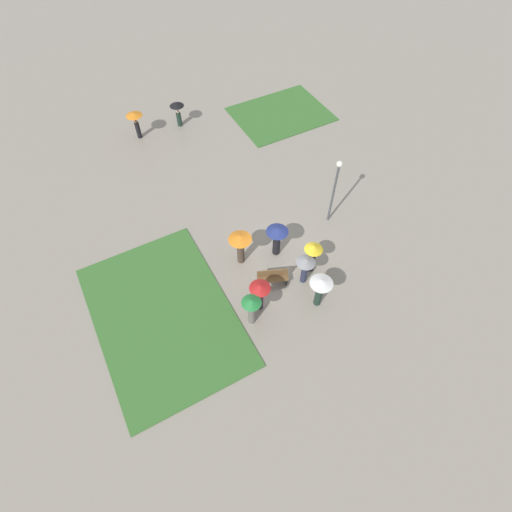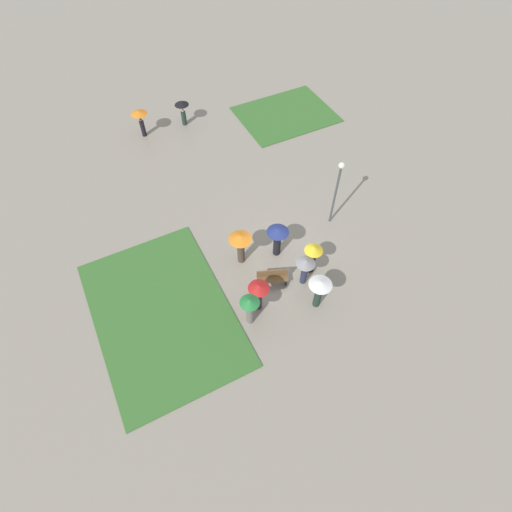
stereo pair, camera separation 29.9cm
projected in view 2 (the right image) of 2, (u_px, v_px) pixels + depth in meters
ground_plane at (277, 256)px, 20.98m from camera, size 90.00×90.00×0.00m
lawn_patch_near at (162, 313)px, 18.93m from camera, size 6.07×9.00×0.06m
lawn_patch_far at (286, 114)px, 28.58m from camera, size 6.53×5.15×0.06m
park_bench at (272, 277)px, 19.62m from camera, size 1.59×0.96×0.90m
lamp_post at (337, 185)px, 20.33m from camera, size 0.32×0.32×4.15m
crowd_person_white at (320, 288)px, 18.10m from camera, size 1.08×1.08×1.97m
crowd_person_orange at (241, 242)px, 19.64m from camera, size 1.17×1.17×2.02m
crowd_person_red at (259, 292)px, 18.06m from camera, size 0.98×0.98×1.91m
crowd_person_navy at (278, 237)px, 20.05m from camera, size 1.13×1.13×1.92m
crowd_person_green at (250, 307)px, 17.66m from camera, size 0.90×0.90×1.91m
crowd_person_grey at (305, 266)px, 18.96m from camera, size 0.94×0.94×1.82m
crowd_person_yellow at (313, 255)px, 19.41m from camera, size 0.91×0.91×1.90m
lone_walker_far_path at (140, 118)px, 26.07m from camera, size 1.06×1.06×1.86m
lone_walker_mid_plaza at (182, 108)px, 26.94m from camera, size 0.96×0.96×1.73m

